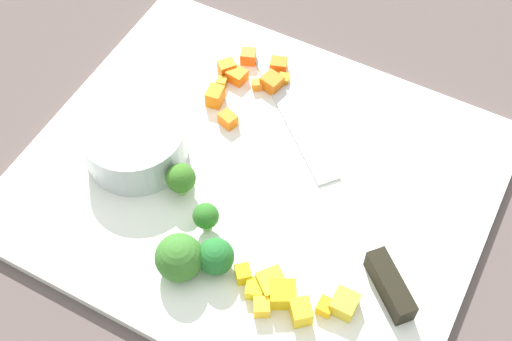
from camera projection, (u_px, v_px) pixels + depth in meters
name	position (u px, v px, depth m)	size (l,w,h in m)	color
ground_plane	(256.00, 183.00, 0.68)	(4.00, 4.00, 0.00)	#544744
cutting_board	(256.00, 180.00, 0.68)	(0.44, 0.37, 0.01)	white
prep_bowl	(135.00, 142.00, 0.67)	(0.10, 0.10, 0.04)	#B4BEBC
chef_knife	(355.00, 222.00, 0.64)	(0.26, 0.23, 0.02)	silver
carrot_dice_0	(215.00, 96.00, 0.72)	(0.02, 0.02, 0.02)	orange
carrot_dice_1	(279.00, 65.00, 0.75)	(0.02, 0.02, 0.01)	orange
carrot_dice_2	(272.00, 83.00, 0.73)	(0.02, 0.02, 0.02)	orange
carrot_dice_3	(228.00, 119.00, 0.71)	(0.01, 0.02, 0.01)	orange
carrot_dice_4	(237.00, 76.00, 0.74)	(0.02, 0.02, 0.01)	orange
carrot_dice_5	(257.00, 85.00, 0.73)	(0.01, 0.01, 0.01)	orange
carrot_dice_6	(284.00, 79.00, 0.74)	(0.01, 0.01, 0.01)	orange
carrot_dice_7	(248.00, 56.00, 0.75)	(0.02, 0.02, 0.01)	orange
carrot_dice_8	(222.00, 82.00, 0.74)	(0.01, 0.01, 0.01)	orange
carrot_dice_9	(227.00, 68.00, 0.74)	(0.02, 0.01, 0.02)	orange
pepper_dice_0	(325.00, 307.00, 0.59)	(0.01, 0.01, 0.01)	yellow
pepper_dice_1	(283.00, 294.00, 0.59)	(0.02, 0.02, 0.02)	yellow
pepper_dice_2	(344.00, 304.00, 0.59)	(0.02, 0.02, 0.02)	yellow
pepper_dice_3	(262.00, 307.00, 0.59)	(0.01, 0.01, 0.01)	yellow
pepper_dice_4	(301.00, 312.00, 0.58)	(0.02, 0.02, 0.02)	yellow
pepper_dice_5	(243.00, 274.00, 0.61)	(0.01, 0.01, 0.01)	yellow
pepper_dice_6	(255.00, 289.00, 0.60)	(0.02, 0.02, 0.01)	yellow
pepper_dice_7	(272.00, 284.00, 0.60)	(0.02, 0.02, 0.02)	yellow
broccoli_floret_0	(216.00, 257.00, 0.61)	(0.03, 0.03, 0.03)	#86B655
broccoli_floret_1	(181.00, 179.00, 0.65)	(0.03, 0.03, 0.04)	#8BB769
broccoli_floret_2	(206.00, 216.00, 0.63)	(0.02, 0.02, 0.03)	#8BB965
broccoli_floret_3	(179.00, 258.00, 0.60)	(0.04, 0.04, 0.04)	#81B25E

